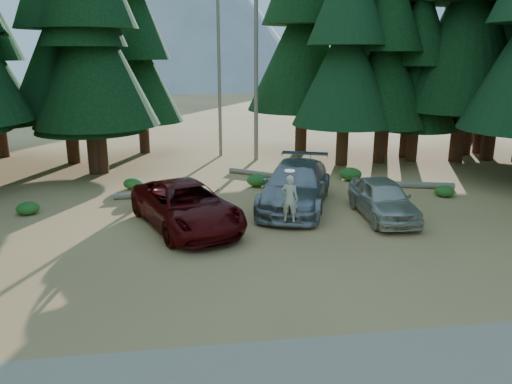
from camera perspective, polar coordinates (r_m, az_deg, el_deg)
The scene contains 21 objects.
ground at distance 16.01m, azimuth 4.43°, elevation -7.12°, with size 160.00×160.00×0.00m, color #B37B4C.
gravel_strip at distance 10.55m, azimuth 12.48°, elevation -20.66°, with size 26.00×3.50×0.01m, color tan.
forest_belt_north at distance 30.22m, azimuth -1.63°, elevation 3.87°, with size 36.00×7.00×22.00m, color black, non-canonical shape.
snag_front at distance 29.18m, azimuth 0.01°, elevation 15.32°, with size 0.24×0.24×12.00m, color gray.
snag_back at distance 30.49m, azimuth -4.23°, elevation 13.42°, with size 0.20×0.20×10.00m, color gray.
mountain_peak at distance 102.84m, azimuth -8.06°, elevation 19.20°, with size 48.00×50.00×28.00m.
red_pickup at distance 18.33m, azimuth -8.00°, elevation -1.53°, with size 2.71×5.87×1.63m, color #510607.
silver_minivan_center at distance 20.62m, azimuth 4.56°, elevation 0.77°, with size 2.53×6.22×1.80m, color #97999E.
silver_minivan_right at distance 19.83m, azimuth 14.29°, elevation -0.73°, with size 1.78×4.43×1.51m, color beige.
frisbee_player at distance 17.54m, azimuth 3.85°, elevation -0.70°, with size 0.71×0.58×1.85m.
log_left at distance 22.50m, azimuth -11.32°, elevation -0.25°, with size 0.26×0.26×3.66m, color gray.
log_mid at distance 25.87m, azimuth 0.07°, elevation 2.14°, with size 0.26×0.26×3.20m, color gray.
log_right at distance 24.61m, azimuth 16.54°, elevation 0.81°, with size 0.30×0.30×4.62m, color gray.
shrub_far_left at distance 24.13m, azimuth -13.87°, elevation 0.97°, with size 0.92×0.92×0.50m, color #1F6923.
shrub_left at distance 22.36m, azimuth -12.92°, elevation -0.15°, with size 0.88×0.88×0.48m, color #1F6923.
shrub_center_left at distance 23.85m, azimuth 0.13°, elevation 1.34°, with size 1.02×1.02×0.56m, color #1F6923.
shrub_center_right at distance 22.72m, azimuth 3.76°, elevation 0.51°, with size 0.94×0.94×0.51m, color #1F6923.
shrub_right at distance 22.06m, azimuth 4.89°, elevation 0.08°, with size 1.00×1.00×0.55m, color #1F6923.
shrub_far_right at distance 25.44m, azimuth 10.73°, elevation 2.04°, with size 1.13×1.13×0.62m, color #1F6923.
shrub_edge_west at distance 21.71m, azimuth -24.63°, elevation -1.69°, with size 0.87×0.87×0.48m, color #1F6923.
shrub_edge_east at distance 23.69m, azimuth 20.74°, elevation 0.09°, with size 0.86×0.86×0.47m, color #1F6923.
Camera 1 is at (-3.26, -14.39, 6.20)m, focal length 35.00 mm.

